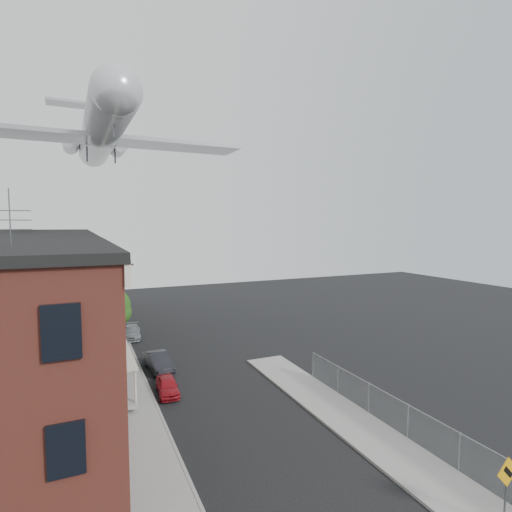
{
  "coord_description": "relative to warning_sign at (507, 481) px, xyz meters",
  "views": [
    {
      "loc": [
        -8.06,
        -9.69,
        11.03
      ],
      "look_at": [
        0.67,
        9.83,
        9.3
      ],
      "focal_mm": 28.0,
      "sensor_mm": 36.0,
      "label": 1
    }
  ],
  "objects": [
    {
      "name": "utility_pole",
      "position": [
        -11.2,
        19.03,
        2.79
      ],
      "size": [
        1.8,
        0.26,
        9.0
      ],
      "color": "black",
      "rests_on": "ground"
    },
    {
      "name": "airplane",
      "position": [
        -11.49,
        29.78,
        17.21
      ],
      "size": [
        23.57,
        26.91,
        7.83
      ],
      "color": "#BCBCC0",
      "rests_on": "ground"
    },
    {
      "name": "sidewalk_right",
      "position": [
        -0.1,
        7.03,
        -1.82
      ],
      "size": [
        3.0,
        26.0,
        0.12
      ],
      "primitive_type": "cube",
      "color": "gray",
      "rests_on": "ground"
    },
    {
      "name": "row_house_c",
      "position": [
        -17.56,
        31.53,
        3.25
      ],
      "size": [
        11.98,
        7.0,
        10.3
      ],
      "color": "slate",
      "rests_on": "ground"
    },
    {
      "name": "street_tree",
      "position": [
        -10.87,
        28.95,
        1.57
      ],
      "size": [
        3.22,
        3.2,
        5.2
      ],
      "color": "black",
      "rests_on": "ground"
    },
    {
      "name": "car_far",
      "position": [
        -9.2,
        30.79,
        -1.3
      ],
      "size": [
        2.07,
        4.17,
        1.16
      ],
      "primitive_type": "imported",
      "rotation": [
        0.0,
        0.0,
        -0.11
      ],
      "color": "gray",
      "rests_on": "ground"
    },
    {
      "name": "warning_sign",
      "position": [
        0.0,
        0.0,
        0.0
      ],
      "size": [
        1.1,
        0.11,
        2.8
      ],
      "color": "#515156",
      "rests_on": "ground"
    },
    {
      "name": "row_house_b",
      "position": [
        -17.56,
        24.53,
        3.25
      ],
      "size": [
        11.98,
        7.0,
        10.3
      ],
      "color": "gray",
      "rests_on": "ground"
    },
    {
      "name": "car_mid",
      "position": [
        -8.43,
        21.08,
        -1.22
      ],
      "size": [
        1.8,
        4.17,
        1.33
      ],
      "primitive_type": "imported",
      "rotation": [
        0.0,
        0.0,
        0.1
      ],
      "color": "black",
      "rests_on": "ground"
    },
    {
      "name": "car_near",
      "position": [
        -8.67,
        16.58,
        -1.33
      ],
      "size": [
        1.52,
        3.31,
        1.1
      ],
      "primitive_type": "imported",
      "rotation": [
        0.0,
        0.0,
        -0.07
      ],
      "color": "#A2151E",
      "rests_on": "ground"
    },
    {
      "name": "sidewalk_left",
      "position": [
        -11.1,
        25.03,
        -1.82
      ],
      "size": [
        3.0,
        62.0,
        0.12
      ],
      "primitive_type": "cube",
      "color": "gray",
      "rests_on": "ground"
    },
    {
      "name": "row_house_d",
      "position": [
        -17.56,
        38.53,
        3.25
      ],
      "size": [
        11.98,
        7.0,
        10.3
      ],
      "color": "gray",
      "rests_on": "ground"
    },
    {
      "name": "row_house_e",
      "position": [
        -17.56,
        45.53,
        3.25
      ],
      "size": [
        11.98,
        7.0,
        10.3
      ],
      "color": "slate",
      "rests_on": "ground"
    },
    {
      "name": "curb_left",
      "position": [
        -9.65,
        25.03,
        -1.81
      ],
      "size": [
        0.15,
        62.0,
        0.14
      ],
      "primitive_type": "cube",
      "color": "gray",
      "rests_on": "ground"
    },
    {
      "name": "row_house_a",
      "position": [
        -17.56,
        17.53,
        3.25
      ],
      "size": [
        11.98,
        7.0,
        10.3
      ],
      "color": "slate",
      "rests_on": "ground"
    },
    {
      "name": "curb_right",
      "position": [
        -1.55,
        7.03,
        -1.81
      ],
      "size": [
        0.15,
        26.0,
        0.14
      ],
      "primitive_type": "cube",
      "color": "gray",
      "rests_on": "ground"
    },
    {
      "name": "chainlink_fence",
      "position": [
        1.4,
        6.03,
        -0.89
      ],
      "size": [
        0.06,
        18.06,
        1.9
      ],
      "color": "gray",
      "rests_on": "ground"
    }
  ]
}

